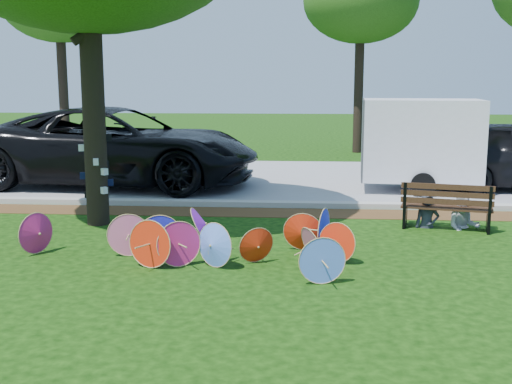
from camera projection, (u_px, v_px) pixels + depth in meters
ground at (213, 274)px, 9.55m from camera, size 90.00×90.00×0.00m
mulch_strip at (242, 212)px, 13.97m from camera, size 90.00×1.00×0.01m
curb at (245, 204)px, 14.65m from camera, size 90.00×0.30×0.12m
street at (257, 178)px, 18.73m from camera, size 90.00×8.00×0.01m
parasol_pile at (220, 239)px, 10.23m from camera, size 5.47×2.56×0.79m
black_van at (118, 147)px, 17.38m from camera, size 7.94×4.22×2.12m
cargo_trailer at (421, 140)px, 16.50m from camera, size 3.08×2.09×2.66m
park_bench at (447, 206)px, 12.39m from camera, size 1.84×1.04×0.91m
person_left at (428, 195)px, 12.43m from camera, size 0.49×0.33×1.32m
person_right at (465, 195)px, 12.38m from camera, size 0.69×0.57×1.32m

